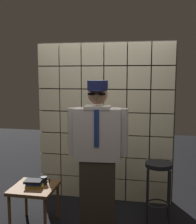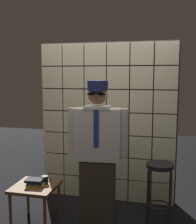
{
  "view_description": "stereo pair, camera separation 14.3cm",
  "coord_description": "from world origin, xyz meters",
  "px_view_note": "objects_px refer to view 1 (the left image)",
  "views": [
    {
      "loc": [
        0.69,
        -2.9,
        1.85
      ],
      "look_at": [
        0.08,
        0.29,
        1.42
      ],
      "focal_mm": 45.81,
      "sensor_mm": 36.0,
      "label": 1
    },
    {
      "loc": [
        0.83,
        -2.87,
        1.85
      ],
      "look_at": [
        0.08,
        0.29,
        1.42
      ],
      "focal_mm": 45.81,
      "sensor_mm": 36.0,
      "label": 2
    }
  ],
  "objects_px": {
    "standing_person": "(98,153)",
    "bar_stool": "(159,178)",
    "book_stack": "(34,183)",
    "coffee_mug": "(44,181)",
    "side_table": "(34,191)"
  },
  "relations": [
    {
      "from": "standing_person",
      "to": "coffee_mug",
      "type": "bearing_deg",
      "value": 175.11
    },
    {
      "from": "book_stack",
      "to": "coffee_mug",
      "type": "height_order",
      "value": "coffee_mug"
    },
    {
      "from": "standing_person",
      "to": "side_table",
      "type": "xyz_separation_m",
      "value": [
        -0.77,
        -0.08,
        -0.49
      ]
    },
    {
      "from": "standing_person",
      "to": "bar_stool",
      "type": "xyz_separation_m",
      "value": [
        0.72,
        0.31,
        -0.36
      ]
    },
    {
      "from": "bar_stool",
      "to": "side_table",
      "type": "xyz_separation_m",
      "value": [
        -1.49,
        -0.39,
        -0.13
      ]
    },
    {
      "from": "book_stack",
      "to": "coffee_mug",
      "type": "xyz_separation_m",
      "value": [
        0.09,
        0.09,
        0.01
      ]
    },
    {
      "from": "bar_stool",
      "to": "book_stack",
      "type": "distance_m",
      "value": 1.53
    },
    {
      "from": "coffee_mug",
      "to": "bar_stool",
      "type": "bearing_deg",
      "value": 12.74
    },
    {
      "from": "bar_stool",
      "to": "side_table",
      "type": "relative_size",
      "value": 1.46
    },
    {
      "from": "standing_person",
      "to": "bar_stool",
      "type": "height_order",
      "value": "standing_person"
    },
    {
      "from": "side_table",
      "to": "bar_stool",
      "type": "bearing_deg",
      "value": 14.82
    },
    {
      "from": "standing_person",
      "to": "book_stack",
      "type": "height_order",
      "value": "standing_person"
    },
    {
      "from": "bar_stool",
      "to": "side_table",
      "type": "distance_m",
      "value": 1.54
    },
    {
      "from": "side_table",
      "to": "coffee_mug",
      "type": "distance_m",
      "value": 0.17
    },
    {
      "from": "bar_stool",
      "to": "side_table",
      "type": "height_order",
      "value": "bar_stool"
    }
  ]
}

